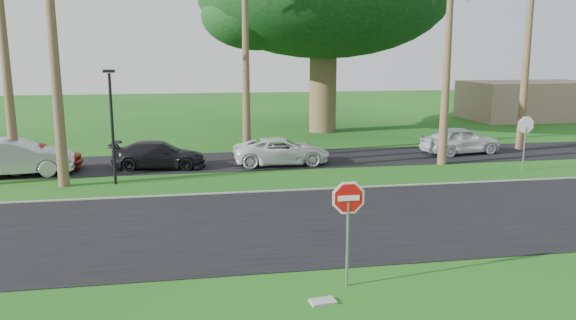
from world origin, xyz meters
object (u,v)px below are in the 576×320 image
(stop_sign_near, at_px, (348,212))
(car_pickup, at_px, (460,140))
(stop_sign_far, at_px, (525,132))
(car_red, at_px, (37,157))
(car_dark, at_px, (159,155))
(car_silver, at_px, (15,158))
(car_minivan, at_px, (282,151))

(stop_sign_near, relative_size, car_pickup, 0.62)
(stop_sign_far, relative_size, car_red, 0.66)
(car_red, relative_size, car_dark, 0.92)
(stop_sign_near, height_order, car_dark, stop_sign_near)
(stop_sign_near, bearing_deg, car_pickup, 55.35)
(car_red, distance_m, car_dark, 5.42)
(stop_sign_near, xyz_separation_m, stop_sign_far, (11.50, 11.00, 0.00))
(stop_sign_near, distance_m, car_red, 17.99)
(stop_sign_far, bearing_deg, car_red, -9.69)
(stop_sign_far, height_order, car_pickup, stop_sign_far)
(stop_sign_far, bearing_deg, car_silver, -7.22)
(stop_sign_near, height_order, stop_sign_far, same)
(car_red, bearing_deg, car_minivan, -94.84)
(stop_sign_near, distance_m, stop_sign_far, 15.91)
(car_silver, height_order, car_minivan, car_silver)
(car_red, bearing_deg, stop_sign_near, -147.79)
(stop_sign_near, bearing_deg, car_minivan, 86.48)
(car_red, xyz_separation_m, car_minivan, (11.16, -0.41, -0.03))
(car_silver, distance_m, car_pickup, 21.67)
(car_silver, height_order, car_red, car_silver)
(stop_sign_near, bearing_deg, stop_sign_far, 43.73)
(car_dark, height_order, car_pickup, car_pickup)
(stop_sign_far, distance_m, car_dark, 16.76)
(car_pickup, bearing_deg, car_red, 82.41)
(stop_sign_near, relative_size, car_silver, 0.54)
(car_silver, bearing_deg, car_red, -42.66)
(stop_sign_far, xyz_separation_m, car_silver, (-22.45, 2.84, -0.97))
(car_pickup, bearing_deg, stop_sign_far, -178.77)
(stop_sign_far, relative_size, car_minivan, 0.57)
(car_red, bearing_deg, stop_sign_far, -102.41)
(car_red, distance_m, car_minivan, 11.17)
(car_silver, height_order, car_dark, car_silver)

